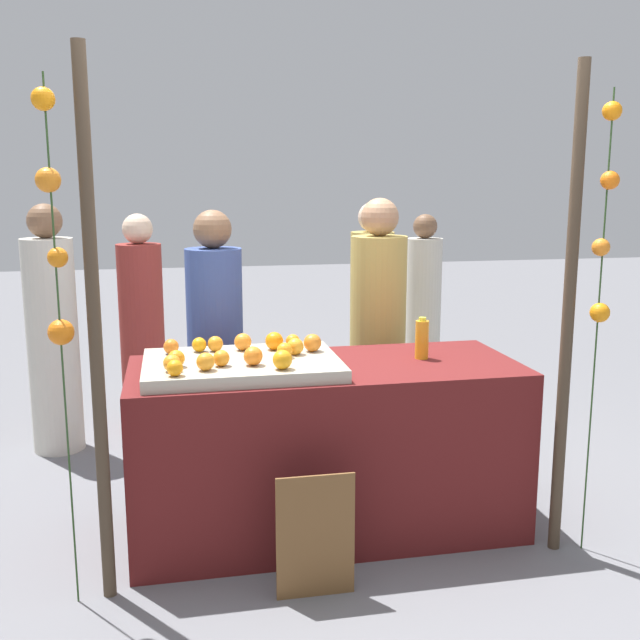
# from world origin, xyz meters

# --- Properties ---
(ground_plane) EXTENTS (24.00, 24.00, 0.00)m
(ground_plane) POSITION_xyz_m (0.00, 0.00, 0.00)
(ground_plane) COLOR slate
(stall_counter) EXTENTS (1.94, 0.80, 0.86)m
(stall_counter) POSITION_xyz_m (0.00, 0.00, 0.43)
(stall_counter) COLOR #5B1919
(stall_counter) RESTS_ON ground_plane
(orange_tray) EXTENTS (0.93, 0.65, 0.06)m
(orange_tray) POSITION_xyz_m (-0.42, -0.04, 0.89)
(orange_tray) COLOR #B2AD99
(orange_tray) RESTS_ON stall_counter
(orange_0) EXTENTS (0.08, 0.08, 0.08)m
(orange_0) POSITION_xyz_m (-0.15, 0.00, 0.97)
(orange_0) COLOR orange
(orange_0) RESTS_ON orange_tray
(orange_1) EXTENTS (0.07, 0.07, 0.07)m
(orange_1) POSITION_xyz_m (-0.74, -0.29, 0.96)
(orange_1) COLOR orange
(orange_1) RESTS_ON orange_tray
(orange_2) EXTENTS (0.08, 0.08, 0.08)m
(orange_2) POSITION_xyz_m (-0.60, -0.22, 0.97)
(orange_2) COLOR orange
(orange_2) RESTS_ON orange_tray
(orange_3) EXTENTS (0.09, 0.09, 0.09)m
(orange_3) POSITION_xyz_m (-0.38, -0.17, 0.97)
(orange_3) COLOR orange
(orange_3) RESTS_ON orange_tray
(orange_4) EXTENTS (0.07, 0.07, 0.07)m
(orange_4) POSITION_xyz_m (-0.14, 0.14, 0.96)
(orange_4) COLOR orange
(orange_4) RESTS_ON orange_tray
(orange_5) EXTENTS (0.08, 0.08, 0.08)m
(orange_5) POSITION_xyz_m (-0.22, -0.06, 0.96)
(orange_5) COLOR orange
(orange_5) RESTS_ON orange_tray
(orange_6) EXTENTS (0.08, 0.08, 0.08)m
(orange_6) POSITION_xyz_m (-0.75, 0.14, 0.96)
(orange_6) COLOR orange
(orange_6) RESTS_ON orange_tray
(orange_7) EXTENTS (0.09, 0.09, 0.09)m
(orange_7) POSITION_xyz_m (-0.40, 0.15, 0.97)
(orange_7) COLOR orange
(orange_7) RESTS_ON orange_tray
(orange_8) EXTENTS (0.09, 0.09, 0.09)m
(orange_8) POSITION_xyz_m (-0.24, 0.13, 0.97)
(orange_8) COLOR orange
(orange_8) RESTS_ON orange_tray
(orange_9) EXTENTS (0.08, 0.08, 0.08)m
(orange_9) POSITION_xyz_m (-0.53, 0.15, 0.96)
(orange_9) COLOR orange
(orange_9) RESTS_ON orange_tray
(orange_10) EXTENTS (0.09, 0.09, 0.09)m
(orange_10) POSITION_xyz_m (-0.26, -0.27, 0.97)
(orange_10) COLOR orange
(orange_10) RESTS_ON orange_tray
(orange_11) EXTENTS (0.08, 0.08, 0.08)m
(orange_11) POSITION_xyz_m (-0.53, -0.16, 0.96)
(orange_11) COLOR orange
(orange_11) RESTS_ON orange_tray
(orange_12) EXTENTS (0.09, 0.09, 0.09)m
(orange_12) POSITION_xyz_m (-0.06, 0.05, 0.97)
(orange_12) COLOR orange
(orange_12) RESTS_ON orange_tray
(orange_13) EXTENTS (0.08, 0.08, 0.08)m
(orange_13) POSITION_xyz_m (-0.73, -0.13, 0.96)
(orange_13) COLOR orange
(orange_13) RESTS_ON orange_tray
(orange_14) EXTENTS (0.07, 0.07, 0.07)m
(orange_14) POSITION_xyz_m (-0.61, 0.16, 0.96)
(orange_14) COLOR orange
(orange_14) RESTS_ON orange_tray
(orange_15) EXTENTS (0.08, 0.08, 0.08)m
(orange_15) POSITION_xyz_m (-0.75, -0.21, 0.96)
(orange_15) COLOR orange
(orange_15) RESTS_ON orange_tray
(juice_bottle) EXTENTS (0.07, 0.07, 0.22)m
(juice_bottle) POSITION_xyz_m (0.51, 0.04, 0.97)
(juice_bottle) COLOR orange
(juice_bottle) RESTS_ON stall_counter
(chalkboard_sign) EXTENTS (0.34, 0.03, 0.56)m
(chalkboard_sign) POSITION_xyz_m (-0.18, -0.62, 0.27)
(chalkboard_sign) COLOR brown
(chalkboard_sign) RESTS_ON ground_plane
(vendor_left) EXTENTS (0.32, 0.32, 1.61)m
(vendor_left) POSITION_xyz_m (-0.50, 0.71, 0.75)
(vendor_left) COLOR #384C8C
(vendor_left) RESTS_ON ground_plane
(vendor_right) EXTENTS (0.33, 0.33, 1.67)m
(vendor_right) POSITION_xyz_m (0.48, 0.75, 0.78)
(vendor_right) COLOR tan
(vendor_right) RESTS_ON ground_plane
(crowd_person_0) EXTENTS (0.30, 0.30, 1.50)m
(crowd_person_0) POSITION_xyz_m (1.35, 2.37, 0.70)
(crowd_person_0) COLOR beige
(crowd_person_0) RESTS_ON ground_plane
(crowd_person_1) EXTENTS (0.32, 0.32, 1.62)m
(crowd_person_1) POSITION_xyz_m (0.72, 1.76, 0.75)
(crowd_person_1) COLOR tan
(crowd_person_1) RESTS_ON ground_plane
(crowd_person_2) EXTENTS (0.31, 0.31, 1.55)m
(crowd_person_2) POSITION_xyz_m (-0.96, 1.76, 0.72)
(crowd_person_2) COLOR maroon
(crowd_person_2) RESTS_ON ground_plane
(crowd_person_3) EXTENTS (0.33, 0.33, 1.63)m
(crowd_person_3) POSITION_xyz_m (-1.51, 1.46, 0.76)
(crowd_person_3) COLOR beige
(crowd_person_3) RESTS_ON ground_plane
(canopy_post_left) EXTENTS (0.06, 0.06, 2.29)m
(canopy_post_left) POSITION_xyz_m (-1.05, -0.44, 1.14)
(canopy_post_left) COLOR #473828
(canopy_post_left) RESTS_ON ground_plane
(canopy_post_right) EXTENTS (0.06, 0.06, 2.29)m
(canopy_post_right) POSITION_xyz_m (1.05, -0.44, 1.14)
(canopy_post_right) COLOR #473828
(canopy_post_right) RESTS_ON ground_plane
(garland_strand_left) EXTENTS (0.11, 0.11, 2.16)m
(garland_strand_left) POSITION_xyz_m (-1.18, -0.46, 1.56)
(garland_strand_left) COLOR #2D4C23
(garland_strand_left) RESTS_ON ground_plane
(garland_strand_right) EXTENTS (0.10, 0.10, 2.16)m
(garland_strand_right) POSITION_xyz_m (1.18, -0.48, 1.57)
(garland_strand_right) COLOR #2D4C23
(garland_strand_right) RESTS_ON ground_plane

